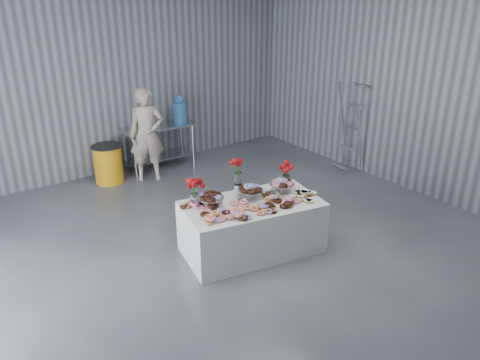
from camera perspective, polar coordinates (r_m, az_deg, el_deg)
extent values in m
plane|color=#3C3F45|center=(6.40, 1.35, -10.75)|extent=(9.00, 9.00, 0.00)
cube|color=gray|center=(9.44, -15.69, 12.63)|extent=(8.00, 0.04, 4.00)
cube|color=gray|center=(8.53, 23.83, 10.54)|extent=(0.04, 9.00, 4.00)
cube|color=white|center=(6.62, 1.45, -5.73)|extent=(2.06, 1.35, 0.75)
cube|color=silver|center=(9.61, -9.95, 6.43)|extent=(1.50, 0.60, 0.04)
cube|color=silver|center=(9.81, -9.71, 2.90)|extent=(1.40, 0.55, 0.03)
cylinder|color=silver|center=(9.28, -12.65, 2.69)|extent=(0.04, 0.04, 0.86)
cylinder|color=silver|center=(9.82, -5.73, 4.27)|extent=(0.04, 0.04, 0.86)
cylinder|color=silver|center=(9.72, -13.86, 3.50)|extent=(0.04, 0.04, 0.86)
cylinder|color=silver|center=(10.24, -7.16, 4.98)|extent=(0.04, 0.04, 0.86)
cylinder|color=silver|center=(6.35, -3.58, -2.68)|extent=(0.06, 0.06, 0.12)
cylinder|color=silver|center=(6.32, -3.59, -2.15)|extent=(0.36, 0.36, 0.01)
cylinder|color=silver|center=(6.56, 1.31, -1.74)|extent=(0.06, 0.06, 0.12)
cylinder|color=silver|center=(6.54, 1.31, -1.22)|extent=(0.36, 0.36, 0.01)
cylinder|color=silver|center=(6.78, 5.11, -1.00)|extent=(0.06, 0.06, 0.12)
cylinder|color=silver|center=(6.75, 5.13, -0.50)|extent=(0.36, 0.36, 0.01)
cylinder|color=white|center=(6.36, -5.59, -2.40)|extent=(0.11, 0.11, 0.18)
cylinder|color=#1E5919|center=(6.31, -5.64, -1.33)|extent=(0.04, 0.04, 0.18)
cylinder|color=white|center=(6.96, 5.59, -0.11)|extent=(0.11, 0.11, 0.18)
cylinder|color=#1E5919|center=(6.91, 5.63, 0.88)|extent=(0.04, 0.04, 0.18)
cylinder|color=silver|center=(6.68, -0.21, -1.12)|extent=(0.14, 0.14, 0.15)
cylinder|color=white|center=(6.62, -0.21, 0.18)|extent=(0.11, 0.11, 0.18)
cylinder|color=#1E5919|center=(6.57, -0.22, 1.23)|extent=(0.04, 0.04, 0.18)
cylinder|color=#4595ED|center=(9.77, -7.40, 8.20)|extent=(0.28, 0.28, 0.40)
sphere|color=#4595ED|center=(9.71, -7.48, 9.66)|extent=(0.20, 0.20, 0.20)
imported|color=#CC8C93|center=(9.06, -11.28, 5.43)|extent=(0.77, 0.65, 1.79)
cylinder|color=orange|center=(9.26, -15.76, 1.84)|extent=(0.53, 0.53, 0.71)
cylinder|color=black|center=(9.14, -16.00, 3.98)|extent=(0.57, 0.57, 0.02)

